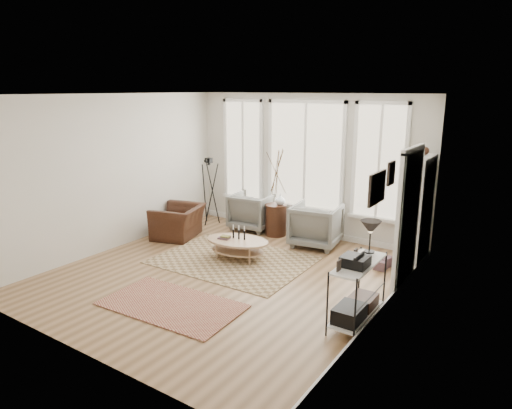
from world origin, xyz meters
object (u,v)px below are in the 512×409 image
Objects in this scene: low_shelf at (358,286)px; accent_chair at (178,222)px; armchair_left at (253,211)px; armchair_right at (316,225)px; bookcase at (418,211)px; coffee_table at (237,244)px; side_table at (276,194)px.

low_shelf reaches higher than accent_chair.
armchair_right is at bearing 165.73° from armchair_left.
bookcase is at bearing 171.38° from armchair_left.
coffee_table is at bearing 159.58° from low_shelf.
low_shelf is 4.37m from armchair_left.
armchair_right is at bearing -177.41° from bookcase.
bookcase is at bearing 87.60° from accent_chair.
coffee_table is at bearing -84.64° from side_table.
armchair_right is 1.11m from side_table.
low_shelf is 2.83m from coffee_table.
accent_chair is (-1.75, 0.35, 0.04)m from coffee_table.
side_table reaches higher than armchair_left.
low_shelf is 1.50× the size of armchair_left.
low_shelf is 1.03× the size of coffee_table.
coffee_table is at bearing 51.54° from armchair_right.
armchair_right is (-1.86, -0.08, -0.54)m from bookcase.
armchair_left is at bearing 127.34° from accent_chair.
low_shelf reaches higher than armchair_right.
armchair_left is (-0.80, 1.69, 0.11)m from coffee_table.
armchair_right is (0.85, 1.45, 0.13)m from coffee_table.
coffee_table is 1.69m from side_table.
coffee_table is 1.68m from armchair_right.
side_table is at bearing 110.08° from accent_chair.
bookcase is at bearing 174.38° from armchair_right.
side_table reaches higher than low_shelf.
accent_chair is at bearing 14.68° from armchair_right.
accent_chair is (-0.95, -1.33, -0.07)m from armchair_left.
armchair_right is (-1.80, 2.44, -0.10)m from low_shelf.
bookcase is 1.63× the size of coffee_table.
low_shelf is at bearing 55.82° from accent_chair.
bookcase reaches higher than low_shelf.
accent_chair is at bearing 48.44° from armchair_left.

